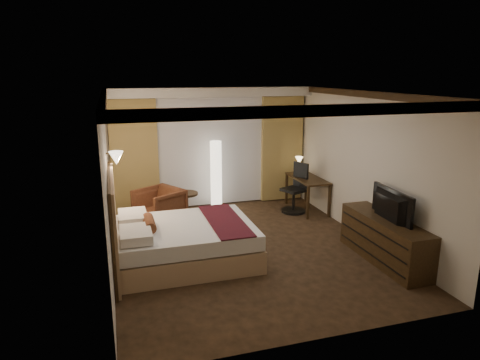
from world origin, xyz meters
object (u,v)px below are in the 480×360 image
object	(u,v)px
dresser	(384,240)
office_chair	(294,188)
television	(386,200)
bed	(186,242)
armchair	(159,205)
floor_lamp	(216,176)
desk	(307,194)
side_table	(186,206)

from	to	relation	value
dresser	office_chair	bearing A→B (deg)	98.14
television	bed	bearing A→B (deg)	76.08
armchair	floor_lamp	size ratio (longest dim) A/B	0.53
bed	television	distance (m)	3.29
bed	desk	size ratio (longest dim) A/B	1.75
office_chair	television	world-z (taller)	television
bed	dresser	distance (m)	3.24
desk	office_chair	world-z (taller)	office_chair
dresser	television	distance (m)	0.68
desk	dresser	world-z (taller)	desk
floor_lamp	dresser	distance (m)	3.97
desk	floor_lamp	bearing A→B (deg)	162.58
floor_lamp	desk	world-z (taller)	floor_lamp
bed	side_table	world-z (taller)	bed
side_table	dresser	size ratio (longest dim) A/B	0.30
side_table	desk	xyz separation A→B (m)	(2.69, -0.20, 0.09)
bed	dresser	bearing A→B (deg)	-16.90
floor_lamp	television	size ratio (longest dim) A/B	1.47
side_table	television	size ratio (longest dim) A/B	0.53
television	dresser	bearing A→B (deg)	-86.86
armchair	office_chair	size ratio (longest dim) A/B	0.76
floor_lamp	television	bearing A→B (deg)	-60.21
armchair	side_table	xyz separation A→B (m)	(0.58, 0.24, -0.13)
bed	office_chair	xyz separation A→B (m)	(2.70, 1.81, 0.23)
armchair	side_table	distance (m)	0.64
office_chair	television	bearing A→B (deg)	-104.31
side_table	television	xyz separation A→B (m)	(2.71, -3.01, 0.76)
bed	television	world-z (taller)	television
bed	office_chair	bearing A→B (deg)	33.89
desk	television	world-z (taller)	television
bed	dresser	size ratio (longest dim) A/B	1.16
side_table	office_chair	size ratio (longest dim) A/B	0.52
floor_lamp	office_chair	world-z (taller)	floor_lamp
dresser	bed	bearing A→B (deg)	163.10
floor_lamp	office_chair	xyz separation A→B (m)	(1.59, -0.66, -0.24)
side_table	television	world-z (taller)	television
dresser	television	size ratio (longest dim) A/B	1.76
dresser	television	xyz separation A→B (m)	(-0.03, 0.00, 0.67)
floor_lamp	office_chair	distance (m)	1.74
desk	side_table	bearing A→B (deg)	175.71
office_chair	dresser	size ratio (longest dim) A/B	0.58
armchair	television	size ratio (longest dim) A/B	0.78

